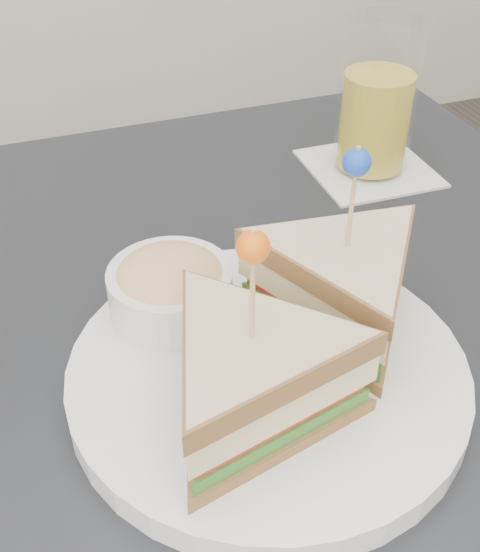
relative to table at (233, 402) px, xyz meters
name	(u,v)px	position (x,y,z in m)	size (l,w,h in m)	color
table	(233,402)	(0.00, 0.00, 0.00)	(0.80, 0.80, 0.75)	black
plate_meal	(279,334)	(0.01, -0.06, 0.12)	(0.35, 0.35, 0.17)	white
drink_set	(376,108)	(0.23, 0.20, 0.15)	(0.13, 0.13, 0.16)	white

